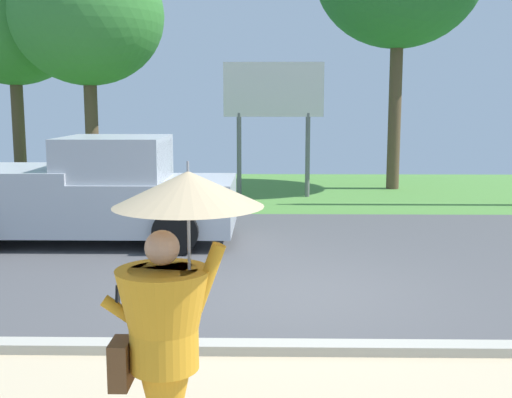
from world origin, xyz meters
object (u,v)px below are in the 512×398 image
pickup_truck (90,193)px  tree_left_far (13,22)px  monk_pedestrian (169,327)px  roadside_billboard (274,99)px  tree_center_back (87,16)px

pickup_truck → tree_left_far: tree_left_far is taller
pickup_truck → monk_pedestrian: bearing=-72.9°
roadside_billboard → tree_left_far: 8.15m
monk_pedestrian → pickup_truck: monk_pedestrian is taller
roadside_billboard → tree_center_back: size_ratio=0.53×
pickup_truck → tree_left_far: bearing=116.6°
tree_left_far → tree_center_back: (2.54, -1.32, -0.02)m
pickup_truck → tree_center_back: bearing=102.6°
monk_pedestrian → roadside_billboard: bearing=95.1°
tree_left_far → tree_center_back: 2.86m
tree_center_back → pickup_truck: bearing=-75.4°
roadside_billboard → pickup_truck: bearing=-121.0°
tree_left_far → tree_center_back: same height
roadside_billboard → tree_left_far: tree_left_far is taller
roadside_billboard → tree_left_far: size_ratio=0.53×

